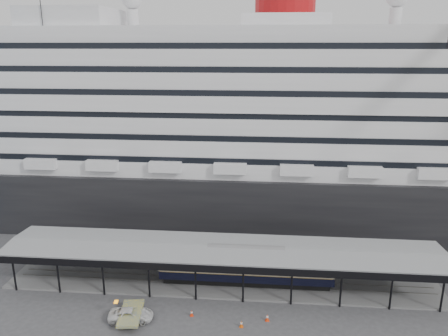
# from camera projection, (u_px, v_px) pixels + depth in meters

# --- Properties ---
(ground) EXTENTS (200.00, 200.00, 0.00)m
(ground) POSITION_uv_depth(u_px,v_px,m) (219.00, 305.00, 52.47)
(ground) COLOR #3C3C3E
(ground) RESTS_ON ground
(cruise_ship) EXTENTS (130.00, 30.00, 43.90)m
(cruise_ship) POSITION_uv_depth(u_px,v_px,m) (237.00, 113.00, 78.10)
(cruise_ship) COLOR black
(cruise_ship) RESTS_ON ground
(platform_canopy) EXTENTS (56.00, 9.18, 5.30)m
(platform_canopy) POSITION_uv_depth(u_px,v_px,m) (222.00, 267.00, 56.61)
(platform_canopy) COLOR slate
(platform_canopy) RESTS_ON ground
(port_truck) EXTENTS (5.26, 2.91, 1.39)m
(port_truck) POSITION_uv_depth(u_px,v_px,m) (131.00, 315.00, 49.34)
(port_truck) COLOR silver
(port_truck) RESTS_ON ground
(pullman_carriage) EXTENTS (22.30, 3.12, 21.89)m
(pullman_carriage) POSITION_uv_depth(u_px,v_px,m) (246.00, 266.00, 56.27)
(pullman_carriage) COLOR black
(pullman_carriage) RESTS_ON ground
(traffic_cone_left) EXTENTS (0.50, 0.50, 0.77)m
(traffic_cone_left) POSITION_uv_depth(u_px,v_px,m) (192.00, 313.00, 50.20)
(traffic_cone_left) COLOR red
(traffic_cone_left) RESTS_ON ground
(traffic_cone_mid) EXTENTS (0.44, 0.44, 0.81)m
(traffic_cone_mid) POSITION_uv_depth(u_px,v_px,m) (241.00, 324.00, 48.22)
(traffic_cone_mid) COLOR #E3550C
(traffic_cone_mid) RESTS_ON ground
(traffic_cone_right) EXTENTS (0.49, 0.49, 0.84)m
(traffic_cone_right) POSITION_uv_depth(u_px,v_px,m) (267.00, 317.00, 49.31)
(traffic_cone_right) COLOR #EE370D
(traffic_cone_right) RESTS_ON ground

